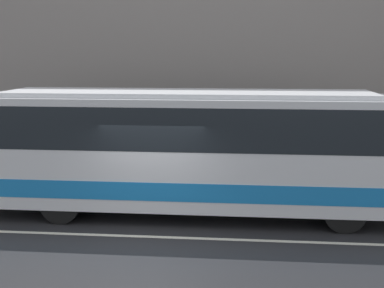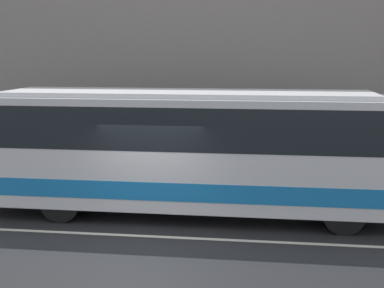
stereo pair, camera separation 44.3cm
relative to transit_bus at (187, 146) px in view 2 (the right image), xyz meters
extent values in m
plane|color=#262628|center=(-0.71, -1.86, -1.81)|extent=(60.00, 60.00, 0.00)
cube|color=gray|center=(-0.71, 3.40, -1.72)|extent=(60.00, 2.51, 0.18)
cube|color=gray|center=(-0.71, 4.80, 3.52)|extent=(60.00, 0.30, 10.66)
cube|color=#2D2B28|center=(-0.71, 4.63, -0.48)|extent=(60.00, 0.06, 2.66)
cube|color=beige|center=(-0.71, -1.86, -1.81)|extent=(54.00, 0.14, 0.01)
cube|color=silver|center=(-0.01, 0.00, -0.09)|extent=(10.88, 2.47, 2.75)
cube|color=#1972BF|center=(-0.01, 0.00, -0.91)|extent=(10.82, 2.50, 0.45)
cube|color=black|center=(-0.01, 0.00, 0.58)|extent=(10.55, 2.49, 1.04)
cube|color=silver|center=(-0.01, 0.00, 1.34)|extent=(9.24, 2.10, 0.12)
cylinder|color=black|center=(3.83, -1.08, -1.31)|extent=(1.00, 0.28, 1.00)
cylinder|color=black|center=(3.83, 1.08, -1.31)|extent=(1.00, 0.28, 1.00)
cylinder|color=black|center=(-3.04, -1.08, -1.31)|extent=(1.00, 0.28, 1.00)
cylinder|color=black|center=(-3.04, 1.08, -1.31)|extent=(1.00, 0.28, 1.00)
cylinder|color=navy|center=(-2.90, 3.47, -0.96)|extent=(0.36, 0.36, 1.35)
sphere|color=tan|center=(-2.90, 3.47, -0.16)|extent=(0.25, 0.25, 0.25)
camera|label=1|loc=(1.47, -13.43, 2.42)|focal=50.00mm
camera|label=2|loc=(1.91, -13.38, 2.42)|focal=50.00mm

